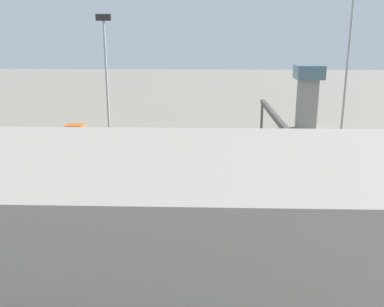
% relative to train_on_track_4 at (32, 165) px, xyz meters
% --- Properties ---
extents(ground_plane, '(400.00, 400.00, 0.00)m').
position_rel_train_on_track_4_xyz_m(ground_plane, '(-27.26, -7.50, -2.16)').
color(ground_plane, gray).
extents(track_bed_0, '(140.00, 2.80, 0.12)m').
position_rel_train_on_track_4_xyz_m(track_bed_0, '(-27.26, -20.00, -2.10)').
color(track_bed_0, '#3D3833').
rests_on(track_bed_0, ground_plane).
extents(track_bed_1, '(140.00, 2.80, 0.12)m').
position_rel_train_on_track_4_xyz_m(track_bed_1, '(-27.26, -15.00, -2.10)').
color(track_bed_1, '#4C443D').
rests_on(track_bed_1, ground_plane).
extents(track_bed_2, '(140.00, 2.80, 0.12)m').
position_rel_train_on_track_4_xyz_m(track_bed_2, '(-27.26, -10.00, -2.10)').
color(track_bed_2, '#4C443D').
rests_on(track_bed_2, ground_plane).
extents(track_bed_3, '(140.00, 2.80, 0.12)m').
position_rel_train_on_track_4_xyz_m(track_bed_3, '(-27.26, -5.00, -2.10)').
color(track_bed_3, '#3D3833').
rests_on(track_bed_3, ground_plane).
extents(track_bed_4, '(140.00, 2.80, 0.12)m').
position_rel_train_on_track_4_xyz_m(track_bed_4, '(-27.26, 0.00, -2.10)').
color(track_bed_4, '#3D3833').
rests_on(track_bed_4, ground_plane).
extents(track_bed_5, '(140.00, 2.80, 0.12)m').
position_rel_train_on_track_4_xyz_m(track_bed_5, '(-27.26, 5.00, -2.10)').
color(track_bed_5, '#3D3833').
rests_on(track_bed_5, ground_plane).
extents(train_on_track_4, '(10.00, 3.00, 5.00)m').
position_rel_train_on_track_4_xyz_m(train_on_track_4, '(0.00, 0.00, 0.00)').
color(train_on_track_4, '#D85914').
rests_on(train_on_track_4, ground_plane).
extents(train_on_track_1, '(10.00, 3.00, 5.00)m').
position_rel_train_on_track_4_xyz_m(train_on_track_1, '(-4.85, -15.00, 0.00)').
color(train_on_track_1, '#D85914').
rests_on(train_on_track_1, ground_plane).
extents(train_on_track_3, '(10.00, 3.00, 5.00)m').
position_rel_train_on_track_4_xyz_m(train_on_track_3, '(-48.76, -5.00, 0.00)').
color(train_on_track_3, gold).
rests_on(train_on_track_3, ground_plane).
extents(light_mast_0, '(2.80, 0.70, 30.90)m').
position_rel_train_on_track_4_xyz_m(light_mast_0, '(-52.22, -23.36, 17.18)').
color(light_mast_0, '#9EA0A5').
rests_on(light_mast_0, ground_plane).
extents(light_mast_2, '(2.80, 0.70, 24.40)m').
position_rel_train_on_track_4_xyz_m(light_mast_2, '(-6.60, -22.38, 13.63)').
color(light_mast_2, '#9EA0A5').
rests_on(light_mast_2, ground_plane).
extents(signal_gantry, '(0.70, 30.00, 8.80)m').
position_rel_train_on_track_4_xyz_m(signal_gantry, '(-36.46, -7.50, 5.40)').
color(signal_gantry, '#4C4742').
rests_on(signal_gantry, ground_plane).
extents(maintenance_shed, '(40.73, 20.11, 11.98)m').
position_rel_train_on_track_4_xyz_m(maintenance_shed, '(-23.42, 29.10, 3.83)').
color(maintenance_shed, '#9E9389').
rests_on(maintenance_shed, ground_plane).
extents(control_tower, '(6.00, 6.00, 14.25)m').
position_rel_train_on_track_4_xyz_m(control_tower, '(-48.34, -37.09, 6.14)').
color(control_tower, gray).
rests_on(control_tower, ground_plane).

